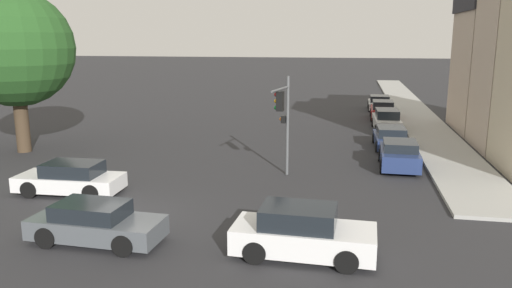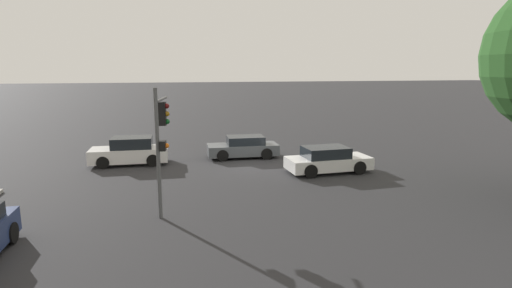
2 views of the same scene
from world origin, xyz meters
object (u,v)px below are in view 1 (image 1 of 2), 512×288
at_px(street_tree, 15,49).
at_px(crossing_car_0, 302,233).
at_px(parked_car_1, 391,138).
at_px(crossing_car_1, 96,223).
at_px(parked_car_0, 399,155).
at_px(parked_car_2, 386,120).
at_px(traffic_signal, 283,112).
at_px(crossing_car_2, 71,179).
at_px(parked_car_4, 379,103).
at_px(parked_car_3, 382,111).

xyz_separation_m(street_tree, crossing_car_0, (17.42, -11.25, -5.20)).
bearing_deg(street_tree, parked_car_1, 13.31).
bearing_deg(parked_car_1, crossing_car_1, 145.69).
relative_size(parked_car_0, parked_car_1, 0.97).
bearing_deg(parked_car_2, crossing_car_1, 152.74).
relative_size(street_tree, parked_car_1, 2.25).
distance_m(traffic_signal, parked_car_2, 14.94).
bearing_deg(crossing_car_2, parked_car_4, -118.50).
distance_m(crossing_car_1, parked_car_4, 34.58).
bearing_deg(parked_car_0, traffic_signal, 118.29).
bearing_deg(traffic_signal, crossing_car_1, 70.45).
relative_size(parked_car_1, parked_car_4, 1.04).
relative_size(parked_car_2, parked_car_4, 1.18).
height_order(street_tree, parked_car_3, street_tree).
relative_size(crossing_car_0, parked_car_1, 1.06).
bearing_deg(traffic_signal, parked_car_2, -102.87).
bearing_deg(parked_car_4, parked_car_1, 179.73).
xyz_separation_m(traffic_signal, crossing_car_1, (-4.95, -8.78, -2.52)).
distance_m(crossing_car_2, parked_car_3, 26.95).
xyz_separation_m(crossing_car_2, parked_car_0, (14.21, 7.06, 0.03)).
height_order(traffic_signal, parked_car_3, traffic_signal).
bearing_deg(traffic_signal, parked_car_1, -116.05).
relative_size(street_tree, parked_car_2, 1.98).
relative_size(crossing_car_2, parked_car_0, 1.13).
relative_size(crossing_car_0, crossing_car_2, 0.98).
height_order(crossing_car_1, parked_car_1, crossing_car_1).
height_order(traffic_signal, crossing_car_0, traffic_signal).
bearing_deg(parked_car_3, parked_car_2, -179.23).
height_order(traffic_signal, crossing_car_1, traffic_signal).
distance_m(crossing_car_0, crossing_car_1, 6.73).
bearing_deg(parked_car_0, street_tree, 91.85).
bearing_deg(traffic_signal, crossing_car_0, 111.55).
bearing_deg(crossing_car_2, parked_car_2, -130.45).
relative_size(traffic_signal, parked_car_4, 1.20).
xyz_separation_m(crossing_car_2, parked_car_1, (14.12, 11.86, -0.04)).
distance_m(traffic_signal, parked_car_4, 24.91).
bearing_deg(crossing_car_2, parked_car_1, -141.70).
height_order(crossing_car_0, parked_car_3, crossing_car_0).
relative_size(traffic_signal, crossing_car_0, 1.09).
distance_m(crossing_car_0, parked_car_4, 32.94).
bearing_deg(parked_car_4, traffic_signal, 166.96).
bearing_deg(crossing_car_2, parked_car_0, -155.29).
bearing_deg(street_tree, parked_car_3, 36.90).
height_order(crossing_car_0, crossing_car_2, crossing_car_0).
xyz_separation_m(traffic_signal, parked_car_3, (5.70, 18.68, -2.45)).
bearing_deg(parked_car_2, crossing_car_0, 168.17).
height_order(crossing_car_0, parked_car_4, crossing_car_0).
height_order(parked_car_0, parked_car_2, parked_car_2).
bearing_deg(parked_car_1, parked_car_2, -3.07).
xyz_separation_m(traffic_signal, parked_car_2, (5.69, 13.59, -2.44)).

